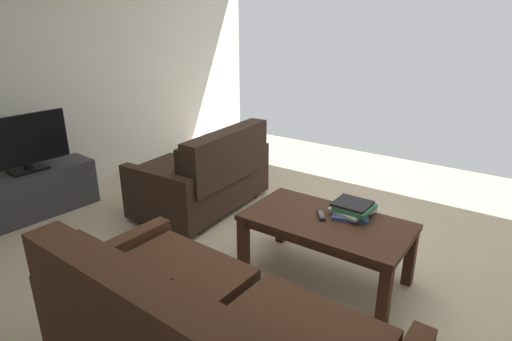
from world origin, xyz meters
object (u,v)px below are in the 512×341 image
loveseat_near (206,175)px  tv_remote (321,215)px  coffee_table (326,228)px  flat_tv (23,143)px  book_stack (352,209)px  tv_stand (33,193)px

loveseat_near → tv_remote: (-1.43, 0.38, 0.13)m
tv_remote → loveseat_near: bearing=-14.8°
loveseat_near → coffee_table: bearing=164.8°
flat_tv → book_stack: bearing=-163.8°
loveseat_near → flat_tv: bearing=40.3°
loveseat_near → tv_stand: (1.25, 1.06, -0.13)m
coffee_table → tv_stand: bearing=13.5°
coffee_table → tv_remote: (0.06, -0.03, 0.08)m
coffee_table → book_stack: 0.24m
coffee_table → tv_remote: size_ratio=7.40×
coffee_table → tv_remote: bearing=-24.0°
book_stack → tv_remote: (0.17, 0.15, -0.04)m
loveseat_near → coffee_table: loveseat_near is taller
loveseat_near → book_stack: size_ratio=3.86×
tv_stand → tv_remote: tv_remote is taller
tv_stand → flat_tv: bearing=-130.9°
coffee_table → book_stack: size_ratio=3.32×
tv_stand → book_stack: size_ratio=3.31×
coffee_table → tv_stand: (2.74, 0.66, -0.17)m
tv_stand → book_stack: book_stack is taller
coffee_table → flat_tv: bearing=13.5°
flat_tv → tv_remote: flat_tv is taller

